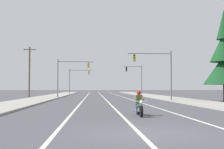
{
  "coord_description": "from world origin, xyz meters",
  "views": [
    {
      "loc": [
        -1.82,
        -10.65,
        1.62
      ],
      "look_at": [
        0.33,
        24.28,
        3.19
      ],
      "focal_mm": 47.63,
      "sensor_mm": 36.0,
      "label": 1
    }
  ],
  "objects_px": {
    "motorcycle_with_rider": "(139,106)",
    "utility_pole_left_near": "(29,71)",
    "traffic_signal_near_right": "(158,67)",
    "traffic_signal_near_left": "(69,72)",
    "traffic_signal_mid_right": "(137,76)",
    "traffic_signal_mid_left": "(76,77)"
  },
  "relations": [
    {
      "from": "motorcycle_with_rider",
      "to": "traffic_signal_mid_left",
      "type": "xyz_separation_m",
      "value": [
        -6.84,
        54.59,
        3.55
      ]
    },
    {
      "from": "traffic_signal_near_right",
      "to": "traffic_signal_mid_left",
      "type": "height_order",
      "value": "same"
    },
    {
      "from": "motorcycle_with_rider",
      "to": "traffic_signal_near_right",
      "type": "bearing_deg",
      "value": 74.38
    },
    {
      "from": "motorcycle_with_rider",
      "to": "traffic_signal_near_right",
      "type": "height_order",
      "value": "traffic_signal_near_right"
    },
    {
      "from": "motorcycle_with_rider",
      "to": "traffic_signal_near_right",
      "type": "distance_m",
      "value": 20.11
    },
    {
      "from": "motorcycle_with_rider",
      "to": "utility_pole_left_near",
      "type": "relative_size",
      "value": 0.27
    },
    {
      "from": "traffic_signal_mid_right",
      "to": "traffic_signal_near_right",
      "type": "bearing_deg",
      "value": -91.47
    },
    {
      "from": "traffic_signal_near_right",
      "to": "utility_pole_left_near",
      "type": "height_order",
      "value": "utility_pole_left_near"
    },
    {
      "from": "traffic_signal_near_left",
      "to": "traffic_signal_mid_right",
      "type": "bearing_deg",
      "value": 39.98
    },
    {
      "from": "motorcycle_with_rider",
      "to": "traffic_signal_mid_left",
      "type": "relative_size",
      "value": 0.35
    },
    {
      "from": "utility_pole_left_near",
      "to": "traffic_signal_near_right",
      "type": "bearing_deg",
      "value": -31.31
    },
    {
      "from": "traffic_signal_near_left",
      "to": "traffic_signal_mid_right",
      "type": "distance_m",
      "value": 16.47
    },
    {
      "from": "traffic_signal_mid_right",
      "to": "utility_pole_left_near",
      "type": "height_order",
      "value": "utility_pole_left_near"
    },
    {
      "from": "traffic_signal_mid_right",
      "to": "utility_pole_left_near",
      "type": "xyz_separation_m",
      "value": [
        -18.65,
        -11.62,
        0.18
      ]
    },
    {
      "from": "traffic_signal_mid_right",
      "to": "traffic_signal_mid_left",
      "type": "distance_m",
      "value": 18.15
    },
    {
      "from": "motorcycle_with_rider",
      "to": "traffic_signal_mid_left",
      "type": "height_order",
      "value": "traffic_signal_mid_left"
    },
    {
      "from": "traffic_signal_near_left",
      "to": "motorcycle_with_rider",
      "type": "bearing_deg",
      "value": -77.82
    },
    {
      "from": "traffic_signal_near_right",
      "to": "traffic_signal_near_left",
      "type": "relative_size",
      "value": 1.0
    },
    {
      "from": "motorcycle_with_rider",
      "to": "traffic_signal_mid_right",
      "type": "distance_m",
      "value": 42.22
    },
    {
      "from": "traffic_signal_near_left",
      "to": "utility_pole_left_near",
      "type": "xyz_separation_m",
      "value": [
        -6.03,
        -1.03,
        0.04
      ]
    },
    {
      "from": "motorcycle_with_rider",
      "to": "utility_pole_left_near",
      "type": "bearing_deg",
      "value": 112.97
    },
    {
      "from": "traffic_signal_mid_right",
      "to": "traffic_signal_mid_left",
      "type": "xyz_separation_m",
      "value": [
        -12.75,
        12.92,
        0.12
      ]
    }
  ]
}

